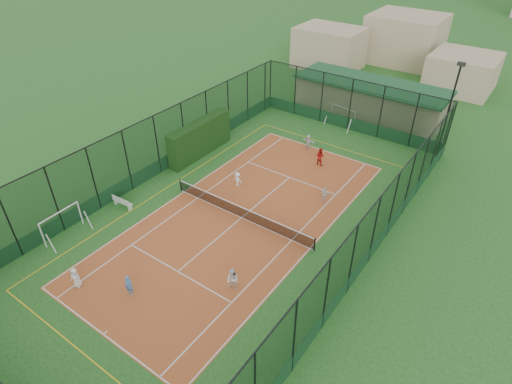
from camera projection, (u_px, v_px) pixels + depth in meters
ground at (242, 218)px, 30.02m from camera, size 300.00×300.00×0.00m
court_slab at (242, 218)px, 30.02m from camera, size 11.17×23.97×0.01m
tennis_net at (241, 212)px, 29.72m from camera, size 11.67×0.12×1.06m
perimeter_fence at (241, 189)px, 28.59m from camera, size 18.12×34.12×5.00m
floodlight_ne at (448, 112)px, 34.68m from camera, size 0.60×0.26×8.25m
clubhouse at (370, 97)px, 43.83m from camera, size 15.20×7.20×3.15m
hedge_left at (200, 139)px, 36.55m from camera, size 1.03×6.89×3.01m
white_bench at (123, 202)px, 30.84m from camera, size 1.64×0.54×0.91m
futsal_goal_near at (62, 224)px, 27.95m from camera, size 2.96×0.93×1.90m
futsal_goal_far at (343, 117)px, 41.50m from camera, size 2.97×1.40×1.85m
child_near_left at (76, 278)px, 24.42m from camera, size 0.76×0.62×1.34m
child_near_mid at (129, 285)px, 23.93m from camera, size 0.57×0.47×1.34m
child_near_right at (233, 280)px, 24.18m from camera, size 0.77×0.62×1.50m
child_far_left at (238, 179)px, 32.97m from camera, size 0.81×0.51×1.20m
child_far_right at (325, 194)px, 31.29m from camera, size 0.76×0.44×1.22m
child_far_back at (308, 142)px, 37.83m from camera, size 1.23×0.41×1.32m
coach at (320, 156)px, 35.54m from camera, size 0.81×0.68×1.51m
tennis_balls at (237, 201)px, 31.58m from camera, size 5.09×1.42×0.07m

